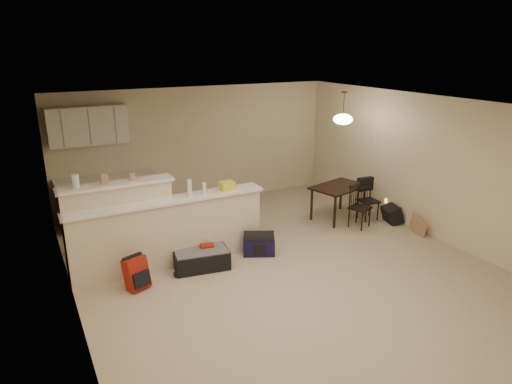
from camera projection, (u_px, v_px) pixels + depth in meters
room at (284, 191)px, 6.74m from camera, size 7.00×7.02×2.50m
breakfast_bar at (152, 230)px, 6.98m from camera, size 3.08×0.58×1.39m
upper_cabinets at (88, 126)px, 8.34m from camera, size 1.40×0.34×0.70m
kitchen_counter at (108, 201)px, 8.77m from camera, size 1.80×0.60×0.90m
thermostat at (370, 138)px, 9.29m from camera, size 0.02×0.12×0.12m
jar at (76, 181)px, 6.38m from camera, size 0.10×0.10×0.20m
cereal_box at (105, 179)px, 6.56m from camera, size 0.10×0.07×0.16m
small_box at (132, 177)px, 6.74m from camera, size 0.08×0.06×0.12m
bottle_a at (190, 188)px, 6.99m from camera, size 0.07×0.07×0.26m
bottle_b at (204, 188)px, 7.11m from camera, size 0.06×0.06×0.18m
bag_lump at (227, 186)px, 7.29m from camera, size 0.22×0.18×0.14m
dining_table at (339, 190)px, 8.96m from camera, size 1.22×0.96×0.67m
pendant_lamp at (343, 119)px, 8.53m from camera, size 0.36×0.36×0.62m
dining_chair_near at (360, 206)px, 8.57m from camera, size 0.46×0.45×0.82m
dining_chair_far at (369, 200)px, 8.96m from camera, size 0.38×0.36×0.81m
suitcase at (201, 259)px, 7.09m from camera, size 0.91×0.67×0.28m
red_backpack at (136, 273)px, 6.45m from camera, size 0.36×0.29×0.46m
navy_duffel at (259, 246)px, 7.53m from camera, size 0.58×0.48×0.28m
black_daypack at (392, 215)px, 8.86m from camera, size 0.35×0.43×0.33m
cardboard_sheet at (418, 226)px, 8.31m from camera, size 0.10×0.43×0.33m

